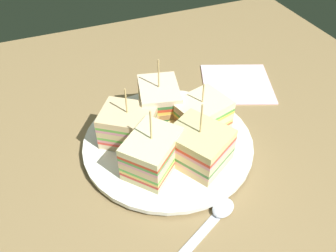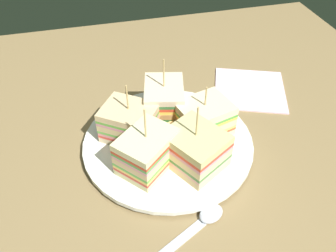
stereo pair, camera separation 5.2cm
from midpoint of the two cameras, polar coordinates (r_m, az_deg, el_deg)
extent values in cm
cube|color=olive|center=(55.69, -2.68, -4.13)|extent=(98.46, 90.29, 1.80)
cylinder|color=white|center=(54.82, -2.72, -3.26)|extent=(16.34, 16.34, 0.61)
cylinder|color=white|center=(54.34, -2.74, -2.76)|extent=(26.36, 26.36, 0.75)
cube|color=beige|center=(54.55, -9.02, -1.81)|extent=(10.10, 9.69, 1.05)
cube|color=#9E7242|center=(53.48, -5.12, -2.47)|extent=(3.78, 5.24, 1.05)
cube|color=#E54134|center=(54.04, -9.11, -1.24)|extent=(10.10, 9.69, 0.45)
cube|color=pink|center=(53.73, -9.16, -0.89)|extent=(10.10, 9.69, 0.45)
cube|color=#64AE41|center=(53.43, -9.21, -0.54)|extent=(10.10, 9.69, 0.45)
cube|color=#D4BB81|center=(52.93, -9.30, 0.05)|extent=(10.10, 9.69, 1.05)
cube|color=#9E7242|center=(51.82, -5.28, -0.58)|extent=(3.78, 5.24, 1.05)
cube|color=pink|center=(52.43, -9.39, 0.66)|extent=(10.10, 9.69, 0.45)
cube|color=#62AF3F|center=(52.14, -9.44, 1.03)|extent=(10.10, 9.69, 0.45)
cube|color=beige|center=(51.65, -9.53, 1.66)|extent=(10.10, 9.69, 1.05)
cylinder|color=tan|center=(50.00, -9.87, 3.95)|extent=(0.24, 0.24, 4.22)
cube|color=beige|center=(50.08, -5.55, -6.52)|extent=(9.90, 9.72, 1.02)
cube|color=#B2844C|center=(52.29, -3.38, -3.67)|extent=(4.11, 4.61, 1.02)
cube|color=red|center=(49.53, -5.61, -5.96)|extent=(9.90, 9.72, 0.46)
cube|color=#EDC15B|center=(49.19, -5.64, -5.61)|extent=(9.90, 9.72, 0.46)
cube|color=#57AD3E|center=(48.85, -5.68, -5.25)|extent=(9.90, 9.72, 0.46)
cube|color=beige|center=(48.32, -5.74, -4.66)|extent=(9.90, 9.72, 1.02)
cube|color=#9E7242|center=(50.60, -3.49, -1.80)|extent=(4.11, 4.61, 1.02)
cube|color=pink|center=(47.78, -5.80, -4.06)|extent=(9.90, 9.72, 0.46)
cube|color=#549F4D|center=(47.45, -5.83, -3.68)|extent=(9.90, 9.72, 0.46)
cube|color=red|center=(47.13, -5.87, -3.29)|extent=(9.90, 9.72, 0.46)
cube|color=beige|center=(46.61, -5.93, -2.66)|extent=(9.90, 9.72, 1.02)
cylinder|color=tan|center=(44.63, -6.19, -0.04)|extent=(0.24, 0.24, 4.75)
cube|color=#E3C28B|center=(50.82, 2.03, -5.23)|extent=(10.05, 10.37, 1.16)
cube|color=#B2844C|center=(52.42, -1.42, -3.33)|extent=(6.07, 3.76, 1.16)
cube|color=#E5A694|center=(50.20, 2.05, -4.58)|extent=(10.05, 10.37, 0.52)
cube|color=#47803D|center=(49.83, 2.07, -4.17)|extent=(10.05, 10.37, 0.52)
cube|color=beige|center=(49.22, 2.09, -3.50)|extent=(10.05, 10.37, 1.16)
cube|color=#B2844C|center=(50.87, -1.46, -1.60)|extent=(6.07, 3.76, 1.16)
cube|color=pink|center=(48.62, 2.11, -2.81)|extent=(10.05, 10.37, 0.52)
cube|color=red|center=(48.25, 2.13, -2.37)|extent=(10.05, 10.37, 0.52)
cube|color=#D1C484|center=(47.67, 2.15, -1.66)|extent=(10.05, 10.37, 1.16)
cylinder|color=tan|center=(45.64, 2.25, 1.05)|extent=(0.24, 0.24, 4.82)
cube|color=beige|center=(55.76, 2.71, 0.03)|extent=(9.30, 8.20, 1.16)
cube|color=#9E7242|center=(53.99, -0.49, -1.64)|extent=(1.92, 6.12, 1.16)
cube|color=#E24925|center=(55.22, 2.73, 0.65)|extent=(9.30, 8.20, 0.47)
cube|color=#F7D555|center=(54.91, 2.75, 1.02)|extent=(9.30, 8.20, 0.47)
cube|color=beige|center=(54.37, 2.78, 1.66)|extent=(9.30, 8.20, 1.16)
cube|color=#9E7242|center=(52.56, -0.51, 0.00)|extent=(1.92, 6.12, 1.16)
cube|color=yellow|center=(53.85, 2.80, 2.31)|extent=(9.30, 8.20, 0.47)
cube|color=#4DA13F|center=(53.55, 2.82, 2.70)|extent=(9.30, 8.20, 0.47)
cube|color=beige|center=(53.04, 2.85, 3.37)|extent=(9.30, 8.20, 1.16)
cylinder|color=tan|center=(51.68, 2.93, 5.28)|extent=(0.24, 0.24, 3.26)
cube|color=#E1B985|center=(58.09, -3.98, 1.89)|extent=(7.79, 9.12, 0.95)
cube|color=#9E7242|center=(55.20, -3.56, -0.69)|extent=(5.93, 1.69, 0.95)
cube|color=#DC4231|center=(57.61, -4.01, 2.45)|extent=(7.79, 9.12, 0.53)
cube|color=#FBCA4E|center=(57.28, -4.04, 2.85)|extent=(7.79, 9.12, 0.53)
cube|color=#3A7E39|center=(56.95, -4.06, 3.26)|extent=(7.79, 9.12, 0.53)
cube|color=#D2C67C|center=(56.49, -4.10, 3.85)|extent=(7.79, 9.12, 0.95)
cube|color=#B2844C|center=(53.50, -3.68, 1.29)|extent=(5.93, 1.69, 0.95)
cube|color=#F9CC4F|center=(56.03, -4.13, 4.44)|extent=(7.79, 9.12, 0.53)
cube|color=#DE452A|center=(55.71, -4.16, 4.86)|extent=(7.79, 9.12, 0.53)
cube|color=#3E7D3F|center=(55.39, -4.19, 5.29)|extent=(7.79, 9.12, 0.53)
cube|color=beige|center=(54.95, -4.22, 5.91)|extent=(7.79, 9.12, 0.95)
cylinder|color=tan|center=(53.27, -4.38, 8.44)|extent=(0.24, 0.24, 4.89)
cylinder|color=#E6C96B|center=(55.09, -3.26, -1.06)|extent=(4.94, 4.94, 0.36)
cylinder|color=#EFCB62|center=(55.70, -1.76, 0.21)|extent=(4.80, 4.79, 0.58)
cylinder|color=#ECD780|center=(54.74, -1.58, -0.31)|extent=(4.34, 4.34, 0.63)
cylinder|color=#E2BE6E|center=(54.53, -1.77, 0.33)|extent=(5.37, 5.40, 1.09)
cylinder|color=#DDB266|center=(52.56, -1.46, -0.80)|extent=(4.43, 4.40, 0.83)
cube|color=silver|center=(44.63, 0.00, -19.39)|extent=(10.72, 6.18, 0.25)
ellipsoid|color=silver|center=(47.31, 5.84, -13.38)|extent=(4.26, 3.82, 1.00)
cube|color=silver|center=(68.58, 9.10, 6.90)|extent=(16.82, 16.85, 0.50)
camera|label=1|loc=(0.03, -92.87, -2.61)|focal=37.18mm
camera|label=2|loc=(0.03, 87.13, 2.61)|focal=37.18mm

